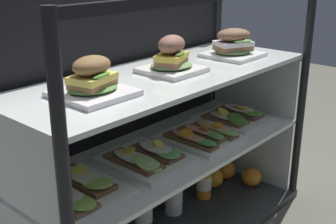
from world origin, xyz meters
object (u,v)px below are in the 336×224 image
open_sandwich_tray_far_left (78,189)px  plated_roll_sandwich_far_left (233,46)px  plated_roll_sandwich_near_left_corner (172,58)px  juice_bottle_back_center (173,190)px  orange_fruit_beside_bottles (252,177)px  open_sandwich_tray_near_right_corner (202,136)px  juice_bottle_front_second (204,180)px  open_sandwich_tray_near_left_corner (235,116)px  plated_roll_sandwich_mid_left (93,81)px  juice_bottle_tucked_behind (143,208)px  orange_fruit_near_left_post (214,178)px  open_sandwich_tray_left_of_center (147,157)px  orange_fruit_rolled_forward (227,170)px

open_sandwich_tray_far_left → plated_roll_sandwich_far_left: bearing=-0.5°
plated_roll_sandwich_near_left_corner → juice_bottle_back_center: size_ratio=0.75×
plated_roll_sandwich_near_left_corner → orange_fruit_beside_bottles: bearing=-6.4°
open_sandwich_tray_near_right_corner → juice_bottle_front_second: open_sandwich_tray_near_right_corner is taller
open_sandwich_tray_near_left_corner → juice_bottle_front_second: open_sandwich_tray_near_left_corner is taller
plated_roll_sandwich_mid_left → orange_fruit_beside_bottles: 1.00m
open_sandwich_tray_near_right_corner → open_sandwich_tray_near_left_corner: 0.25m
juice_bottle_back_center → orange_fruit_beside_bottles: 0.41m
juice_bottle_front_second → open_sandwich_tray_far_left: bearing=-175.2°
plated_roll_sandwich_far_left → plated_roll_sandwich_near_left_corner: bearing=177.1°
plated_roll_sandwich_near_left_corner → juice_bottle_tucked_behind: plated_roll_sandwich_near_left_corner is taller
open_sandwich_tray_far_left → juice_bottle_front_second: size_ratio=1.39×
plated_roll_sandwich_near_left_corner → orange_fruit_beside_bottles: plated_roll_sandwich_near_left_corner is taller
open_sandwich_tray_near_right_corner → orange_fruit_near_left_post: bearing=24.0°
orange_fruit_beside_bottles → orange_fruit_near_left_post: 0.17m
open_sandwich_tray_left_of_center → orange_fruit_rolled_forward: open_sandwich_tray_left_of_center is taller
orange_fruit_rolled_forward → juice_bottle_tucked_behind: bearing=-179.4°
open_sandwich_tray_left_of_center → open_sandwich_tray_near_right_corner: 0.26m
juice_bottle_back_center → open_sandwich_tray_near_left_corner: bearing=-14.1°
juice_bottle_back_center → orange_fruit_near_left_post: bearing=0.4°
juice_bottle_tucked_behind → orange_fruit_rolled_forward: (0.54, 0.01, -0.06)m
open_sandwich_tray_far_left → juice_bottle_tucked_behind: bearing=12.4°
plated_roll_sandwich_far_left → open_sandwich_tray_near_right_corner: bearing=-174.4°
open_sandwich_tray_far_left → orange_fruit_near_left_post: size_ratio=3.26×
orange_fruit_near_left_post → juice_bottle_back_center: bearing=-179.6°
plated_roll_sandwich_far_left → orange_fruit_near_left_post: (0.02, 0.08, -0.59)m
open_sandwich_tray_near_left_corner → juice_bottle_back_center: 0.38m
orange_fruit_beside_bottles → juice_bottle_front_second: bearing=155.3°
juice_bottle_back_center → juice_bottle_front_second: juice_bottle_back_center is taller
orange_fruit_rolled_forward → plated_roll_sandwich_mid_left: bearing=-174.4°
juice_bottle_tucked_behind → open_sandwich_tray_near_left_corner: bearing=-8.6°
orange_fruit_beside_bottles → open_sandwich_tray_near_right_corner: bearing=177.3°
plated_roll_sandwich_far_left → orange_fruit_near_left_post: 0.60m
open_sandwich_tray_near_left_corner → orange_fruit_beside_bottles: size_ratio=3.16×
open_sandwich_tray_near_right_corner → plated_roll_sandwich_mid_left: bearing=176.9°
open_sandwich_tray_near_right_corner → orange_fruit_rolled_forward: bearing=17.4°
plated_roll_sandwich_mid_left → orange_fruit_rolled_forward: bearing=5.6°
open_sandwich_tray_far_left → orange_fruit_rolled_forward: open_sandwich_tray_far_left is taller
orange_fruit_near_left_post → plated_roll_sandwich_mid_left: bearing=-173.6°
open_sandwich_tray_near_right_corner → open_sandwich_tray_left_of_center: bearing=174.9°
orange_fruit_near_left_post → orange_fruit_rolled_forward: orange_fruit_near_left_post is taller
plated_roll_sandwich_far_left → juice_bottle_tucked_behind: 0.68m
open_sandwich_tray_far_left → plated_roll_sandwich_mid_left: bearing=-0.7°
juice_bottle_tucked_behind → orange_fruit_near_left_post: 0.44m
open_sandwich_tray_left_of_center → orange_fruit_near_left_post: (0.49, 0.08, -0.30)m
juice_bottle_back_center → juice_bottle_tucked_behind: bearing=-179.0°
orange_fruit_beside_bottles → juice_bottle_tucked_behind: bearing=168.4°
open_sandwich_tray_near_right_corner → orange_fruit_near_left_post: 0.39m
open_sandwich_tray_near_right_corner → open_sandwich_tray_near_left_corner: same height
open_sandwich_tray_left_of_center → open_sandwich_tray_near_right_corner: open_sandwich_tray_left_of_center is taller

